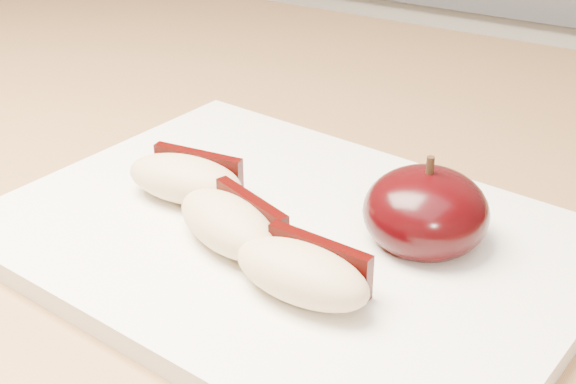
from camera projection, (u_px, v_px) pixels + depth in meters
The scene contains 5 objects.
cutting_board at pixel (288, 240), 0.46m from camera, with size 0.33×0.24×0.01m, color white.
apple_half at pixel (426, 212), 0.44m from camera, with size 0.08×0.08×0.06m.
apple_wedge_a at pixel (187, 178), 0.48m from camera, with size 0.08×0.04×0.03m.
apple_wedge_b at pixel (231, 223), 0.44m from camera, with size 0.08×0.06×0.03m.
apple_wedge_c at pixel (304, 272), 0.39m from camera, with size 0.08×0.04×0.03m.
Camera 1 is at (0.15, 0.04, 1.15)m, focal length 50.00 mm.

